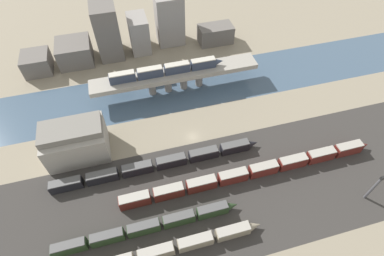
# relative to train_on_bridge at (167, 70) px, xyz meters

# --- Properties ---
(ground_plane) EXTENTS (400.00, 400.00, 0.00)m
(ground_plane) POSITION_rel_train_on_bridge_xyz_m (3.34, -26.29, -10.67)
(ground_plane) COLOR gray
(railbed_yard) EXTENTS (280.00, 42.00, 0.01)m
(railbed_yard) POSITION_rel_train_on_bridge_xyz_m (3.34, -50.29, -10.67)
(railbed_yard) COLOR #33302D
(railbed_yard) RESTS_ON ground
(river_water) EXTENTS (320.00, 26.14, 0.01)m
(river_water) POSITION_rel_train_on_bridge_xyz_m (3.34, -0.00, -10.67)
(river_water) COLOR #3D5166
(river_water) RESTS_ON ground
(bridge) EXTENTS (66.73, 8.42, 8.75)m
(bridge) POSITION_rel_train_on_bridge_xyz_m (3.34, -0.00, -3.66)
(bridge) COLOR gray
(bridge) RESTS_ON ground
(train_on_bridge) EXTENTS (45.04, 2.93, 3.92)m
(train_on_bridge) POSITION_rel_train_on_bridge_xyz_m (0.00, 0.00, 0.00)
(train_on_bridge) COLOR #2D384C
(train_on_bridge) RESTS_ON bridge
(train_yard_near) EXTENTS (56.99, 2.91, 3.54)m
(train_yard_near) POSITION_rel_train_on_bridge_xyz_m (-15.67, -63.22, -8.94)
(train_yard_near) COLOR gray
(train_yard_near) RESTS_ON ground
(train_yard_mid) EXTENTS (53.06, 2.67, 3.89)m
(train_yard_mid) POSITION_rel_train_on_bridge_xyz_m (-18.03, -55.82, -8.76)
(train_yard_mid) COLOR #23381E
(train_yard_mid) RESTS_ON ground
(train_yard_far) EXTENTS (85.46, 3.15, 4.19)m
(train_yard_far) POSITION_rel_train_on_bridge_xyz_m (17.25, -46.73, -8.61)
(train_yard_far) COLOR #5B1E19
(train_yard_far) RESTS_ON ground
(train_yard_outer) EXTENTS (69.31, 2.98, 3.70)m
(train_yard_outer) POSITION_rel_train_on_bridge_xyz_m (-11.00, -35.82, -8.86)
(train_yard_outer) COLOR black
(train_yard_outer) RESTS_ON ground
(warehouse_building) EXTENTS (19.81, 14.06, 13.37)m
(warehouse_building) POSITION_rel_train_on_bridge_xyz_m (-35.77, -22.73, -4.32)
(warehouse_building) COLOR #9E998E
(warehouse_building) RESTS_ON ground
(signal_tower) EXTENTS (1.00, 0.76, 12.07)m
(signal_tower) POSITION_rel_train_on_bridge_xyz_m (48.18, -63.24, -4.53)
(signal_tower) COLOR #4C4C51
(signal_tower) RESTS_ON ground
(city_block_far_left) EXTENTS (11.27, 11.77, 8.28)m
(city_block_far_left) POSITION_rel_train_on_bridge_xyz_m (-51.57, 27.23, -6.54)
(city_block_far_left) COLOR #605B56
(city_block_far_left) RESTS_ON ground
(city_block_left) EXTENTS (14.50, 14.32, 9.83)m
(city_block_left) POSITION_rel_train_on_bridge_xyz_m (-35.51, 29.64, -5.76)
(city_block_left) COLOR #605B56
(city_block_left) RESTS_ON ground
(city_block_center) EXTENTS (10.30, 13.67, 23.94)m
(city_block_center) POSITION_rel_train_on_bridge_xyz_m (-19.67, 30.85, 1.30)
(city_block_center) COLOR #605B56
(city_block_center) RESTS_ON ground
(city_block_right) EXTENTS (8.45, 13.11, 16.05)m
(city_block_right) POSITION_rel_train_on_bridge_xyz_m (-6.28, 31.79, -2.65)
(city_block_right) COLOR gray
(city_block_right) RESTS_ON ground
(city_block_far_right) EXTENTS (12.27, 10.51, 22.96)m
(city_block_far_right) POSITION_rel_train_on_bridge_xyz_m (8.66, 34.00, 0.81)
(city_block_far_right) COLOR gray
(city_block_far_right) RESTS_ON ground
(city_block_tall) EXTENTS (15.98, 8.94, 8.37)m
(city_block_tall) POSITION_rel_train_on_bridge_xyz_m (29.36, 27.98, -6.49)
(city_block_tall) COLOR #605B56
(city_block_tall) RESTS_ON ground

